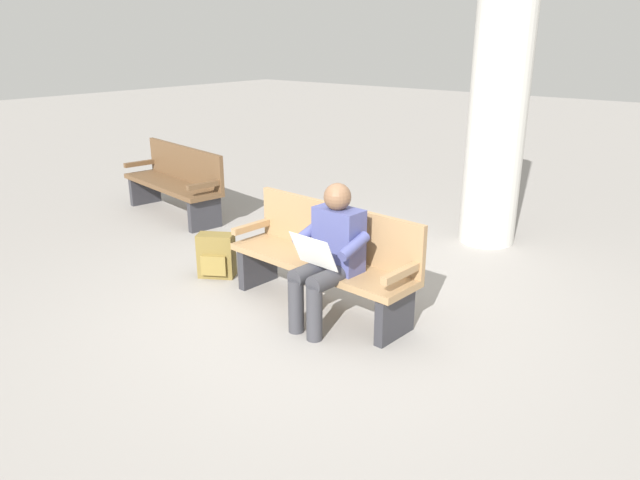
{
  "coord_description": "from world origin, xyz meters",
  "views": [
    {
      "loc": [
        -2.99,
        3.67,
        2.28
      ],
      "look_at": [
        -0.12,
        0.15,
        0.7
      ],
      "focal_mm": 33.27,
      "sensor_mm": 36.0,
      "label": 1
    }
  ],
  "objects_px": {
    "bench_near": "(325,257)",
    "backpack": "(216,256)",
    "person_seated": "(329,252)",
    "support_pillar": "(501,83)",
    "bench_far": "(176,181)"
  },
  "relations": [
    {
      "from": "support_pillar",
      "to": "bench_far",
      "type": "bearing_deg",
      "value": 23.55
    },
    {
      "from": "backpack",
      "to": "bench_near",
      "type": "bearing_deg",
      "value": -172.87
    },
    {
      "from": "support_pillar",
      "to": "person_seated",
      "type": "bearing_deg",
      "value": 87.5
    },
    {
      "from": "bench_near",
      "to": "person_seated",
      "type": "bearing_deg",
      "value": 137.35
    },
    {
      "from": "bench_near",
      "to": "person_seated",
      "type": "distance_m",
      "value": 0.38
    },
    {
      "from": "bench_near",
      "to": "bench_far",
      "type": "bearing_deg",
      "value": -13.09
    },
    {
      "from": "bench_near",
      "to": "backpack",
      "type": "distance_m",
      "value": 1.28
    },
    {
      "from": "bench_far",
      "to": "backpack",
      "type": "bearing_deg",
      "value": 160.24
    },
    {
      "from": "backpack",
      "to": "bench_far",
      "type": "height_order",
      "value": "bench_far"
    },
    {
      "from": "bench_near",
      "to": "backpack",
      "type": "xyz_separation_m",
      "value": [
        1.25,
        0.16,
        -0.24
      ]
    },
    {
      "from": "person_seated",
      "to": "backpack",
      "type": "relative_size",
      "value": 2.69
    },
    {
      "from": "person_seated",
      "to": "support_pillar",
      "type": "distance_m",
      "value": 3.03
    },
    {
      "from": "person_seated",
      "to": "bench_far",
      "type": "relative_size",
      "value": 0.64
    },
    {
      "from": "person_seated",
      "to": "support_pillar",
      "type": "xyz_separation_m",
      "value": [
        -0.12,
        -2.8,
        1.16
      ]
    },
    {
      "from": "backpack",
      "to": "bench_far",
      "type": "bearing_deg",
      "value": -28.83
    }
  ]
}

